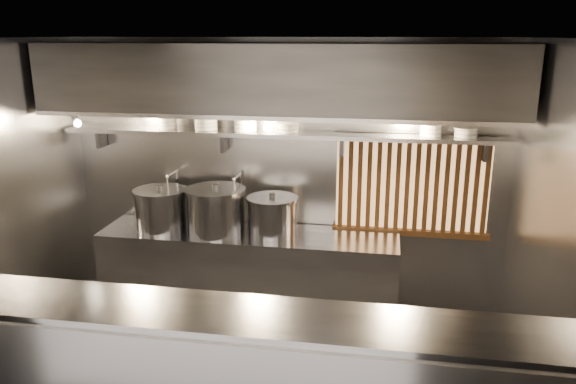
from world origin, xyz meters
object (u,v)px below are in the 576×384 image
(heat_lamp, at_px, (75,117))
(stock_pot_left, at_px, (216,210))
(pendant_bulb, at_px, (268,127))
(stock_pot_right, at_px, (272,215))
(stock_pot_mid, at_px, (161,209))

(heat_lamp, height_order, stock_pot_left, heat_lamp)
(pendant_bulb, height_order, stock_pot_right, pendant_bulb)
(stock_pot_left, xyz_separation_m, stock_pot_right, (0.56, 0.05, -0.04))
(heat_lamp, xyz_separation_m, pendant_bulb, (1.80, 0.35, -0.11))
(stock_pot_mid, height_order, stock_pot_right, stock_pot_mid)
(stock_pot_left, bearing_deg, pendant_bulb, 12.12)
(heat_lamp, distance_m, stock_pot_mid, 1.21)
(heat_lamp, xyz_separation_m, stock_pot_right, (1.85, 0.29, -0.97))
(pendant_bulb, height_order, stock_pot_mid, pendant_bulb)
(stock_pot_left, distance_m, stock_pot_mid, 0.58)
(heat_lamp, relative_size, stock_pot_left, 0.54)
(stock_pot_mid, bearing_deg, stock_pot_right, 2.05)
(pendant_bulb, xyz_separation_m, stock_pot_left, (-0.52, -0.11, -0.83))
(stock_pot_left, xyz_separation_m, stock_pot_mid, (-0.58, 0.01, -0.02))
(heat_lamp, distance_m, stock_pot_right, 2.11)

